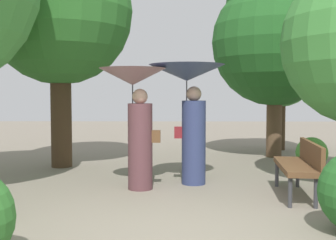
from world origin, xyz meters
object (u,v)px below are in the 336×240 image
object	(u,v)px
tree_mid_right	(275,33)
person_left	(136,106)
person_right	(189,97)
park_bench	(300,163)
tree_near_right	(281,66)

from	to	relation	value
tree_mid_right	person_left	bearing A→B (deg)	-130.45
person_left	tree_mid_right	distance (m)	5.06
person_left	person_right	distance (m)	0.98
park_bench	tree_mid_right	world-z (taller)	tree_mid_right
park_bench	tree_mid_right	xyz separation A→B (m)	(0.57, 4.10, 2.55)
person_right	tree_near_right	world-z (taller)	tree_near_right
person_left	tree_mid_right	xyz separation A→B (m)	(3.09, 3.63, 1.70)
park_bench	tree_mid_right	size ratio (longest dim) A/B	0.32
person_right	tree_near_right	distance (m)	5.38
person_right	tree_near_right	xyz separation A→B (m)	(2.71, 4.57, 0.83)
person_left	tree_near_right	size ratio (longest dim) A/B	0.56
tree_mid_right	tree_near_right	bearing A→B (deg)	70.33
person_left	tree_mid_right	bearing A→B (deg)	-38.29
park_bench	person_right	bearing A→B (deg)	-112.36
park_bench	person_left	bearing A→B (deg)	-94.50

